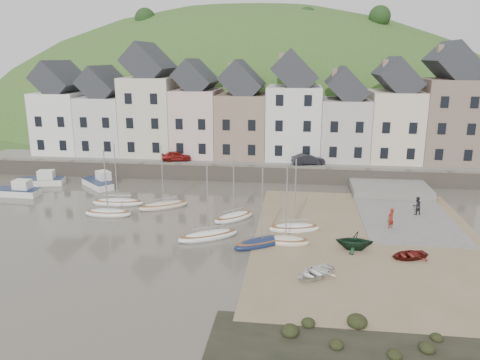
# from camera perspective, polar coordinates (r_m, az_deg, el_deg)

# --- Properties ---
(ground) EXTENTS (160.00, 160.00, 0.00)m
(ground) POSITION_cam_1_polar(r_m,az_deg,el_deg) (38.59, -1.12, -6.57)
(ground) COLOR #4D463C
(ground) RESTS_ON ground
(quay_land) EXTENTS (90.00, 30.00, 1.50)m
(quay_land) POSITION_cam_1_polar(r_m,az_deg,el_deg) (69.05, 2.71, 3.64)
(quay_land) COLOR #375321
(quay_land) RESTS_ON ground
(quay_street) EXTENTS (70.00, 7.00, 0.10)m
(quay_street) POSITION_cam_1_polar(r_m,az_deg,el_deg) (57.67, 1.81, 2.25)
(quay_street) COLOR slate
(quay_street) RESTS_ON quay_land
(seawall) EXTENTS (70.00, 1.20, 1.80)m
(seawall) POSITION_cam_1_polar(r_m,az_deg,el_deg) (54.43, 1.45, 0.79)
(seawall) COLOR slate
(seawall) RESTS_ON ground
(beach) EXTENTS (18.00, 26.00, 0.06)m
(beach) POSITION_cam_1_polar(r_m,az_deg,el_deg) (38.65, 15.36, -7.04)
(beach) COLOR #79664A
(beach) RESTS_ON ground
(slipway) EXTENTS (8.00, 18.00, 0.12)m
(slipway) POSITION_cam_1_polar(r_m,az_deg,el_deg) (46.77, 18.91, -3.45)
(slipway) COLOR slate
(slipway) RESTS_ON ground
(hillside) EXTENTS (134.40, 84.00, 84.00)m
(hillside) POSITION_cam_1_polar(r_m,az_deg,el_deg) (101.30, 1.03, -3.68)
(hillside) COLOR #375321
(hillside) RESTS_ON ground
(townhouse_terrace) EXTENTS (61.05, 8.00, 13.93)m
(townhouse_terrace) POSITION_cam_1_polar(r_m,az_deg,el_deg) (60.04, 3.86, 8.30)
(townhouse_terrace) COLOR white
(townhouse_terrace) RESTS_ON quay_land
(sailboat_0) EXTENTS (5.22, 1.88, 6.32)m
(sailboat_0) POSITION_cam_1_polar(r_m,az_deg,el_deg) (47.46, -14.61, -2.61)
(sailboat_0) COLOR white
(sailboat_0) RESTS_ON ground
(sailboat_1) EXTENTS (4.38, 1.63, 6.32)m
(sailboat_1) POSITION_cam_1_polar(r_m,az_deg,el_deg) (44.48, -15.74, -3.85)
(sailboat_1) COLOR white
(sailboat_1) RESTS_ON ground
(sailboat_2) EXTENTS (4.91, 3.85, 6.32)m
(sailboat_2) POSITION_cam_1_polar(r_m,az_deg,el_deg) (45.52, -9.26, -3.05)
(sailboat_2) COLOR beige
(sailboat_2) RESTS_ON ground
(sailboat_3) EXTENTS (3.96, 3.98, 6.32)m
(sailboat_3) POSITION_cam_1_polar(r_m,az_deg,el_deg) (41.75, -0.76, -4.50)
(sailboat_3) COLOR white
(sailboat_3) RESTS_ON ground
(sailboat_4) EXTENTS (5.11, 3.90, 6.32)m
(sailboat_4) POSITION_cam_1_polar(r_m,az_deg,el_deg) (37.65, -3.88, -6.73)
(sailboat_4) COLOR white
(sailboat_4) RESTS_ON ground
(sailboat_5) EXTENTS (4.82, 4.00, 6.32)m
(sailboat_5) POSITION_cam_1_polar(r_m,az_deg,el_deg) (36.31, 2.66, -7.55)
(sailboat_5) COLOR #152144
(sailboat_5) RESTS_ON ground
(sailboat_6) EXTENTS (4.49, 2.32, 6.32)m
(sailboat_6) POSITION_cam_1_polar(r_m,az_deg,el_deg) (39.45, 6.60, -5.77)
(sailboat_6) COLOR white
(sailboat_6) RESTS_ON ground
(sailboat_7) EXTENTS (3.76, 1.61, 6.32)m
(sailboat_7) POSITION_cam_1_polar(r_m,az_deg,el_deg) (36.73, 5.55, -7.32)
(sailboat_7) COLOR beige
(sailboat_7) RESTS_ON ground
(motorboat_0) EXTENTS (5.10, 2.70, 1.70)m
(motorboat_0) POSITION_cam_1_polar(r_m,az_deg,el_deg) (57.47, -22.83, 0.04)
(motorboat_0) COLOR white
(motorboat_0) RESTS_ON ground
(motorboat_1) EXTENTS (4.85, 1.93, 1.70)m
(motorboat_1) POSITION_cam_1_polar(r_m,az_deg,el_deg) (53.99, -25.36, -1.13)
(motorboat_1) COLOR white
(motorboat_1) RESTS_ON ground
(motorboat_2) EXTENTS (4.65, 4.50, 1.70)m
(motorboat_2) POSITION_cam_1_polar(r_m,az_deg,el_deg) (54.42, -16.76, -0.20)
(motorboat_2) COLOR white
(motorboat_2) RESTS_ON ground
(rowboat_white) EXTENTS (3.67, 3.68, 0.63)m
(rowboat_white) POSITION_cam_1_polar(r_m,az_deg,el_deg) (31.60, 8.97, -11.04)
(rowboat_white) COLOR white
(rowboat_white) RESTS_ON beach
(rowboat_green) EXTENTS (2.81, 2.45, 1.44)m
(rowboat_green) POSITION_cam_1_polar(r_m,az_deg,el_deg) (36.24, 13.73, -7.14)
(rowboat_green) COLOR #15301E
(rowboat_green) RESTS_ON beach
(rowboat_red) EXTENTS (3.19, 2.74, 0.56)m
(rowboat_red) POSITION_cam_1_polar(r_m,az_deg,el_deg) (35.98, 19.80, -8.54)
(rowboat_red) COLOR maroon
(rowboat_red) RESTS_ON beach
(person_red) EXTENTS (0.76, 0.74, 1.76)m
(person_red) POSITION_cam_1_polar(r_m,az_deg,el_deg) (41.20, 17.85, -4.43)
(person_red) COLOR maroon
(person_red) RESTS_ON slipway
(person_dark) EXTENTS (0.99, 0.89, 1.67)m
(person_dark) POSITION_cam_1_polar(r_m,az_deg,el_deg) (45.47, 20.69, -2.94)
(person_dark) COLOR black
(person_dark) RESTS_ON slipway
(car_left) EXTENTS (3.84, 2.21, 1.23)m
(car_left) POSITION_cam_1_polar(r_m,az_deg,el_deg) (58.25, -7.78, 2.91)
(car_left) COLOR maroon
(car_left) RESTS_ON quay_street
(car_right) EXTENTS (4.06, 2.26, 1.27)m
(car_right) POSITION_cam_1_polar(r_m,az_deg,el_deg) (56.32, 8.27, 2.51)
(car_right) COLOR black
(car_right) RESTS_ON quay_street
(shore_rocks) EXTENTS (14.00, 6.14, 0.73)m
(shore_rocks) POSITION_cam_1_polar(r_m,az_deg,el_deg) (25.39, 14.06, -19.03)
(shore_rocks) COLOR black
(shore_rocks) RESTS_ON ground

